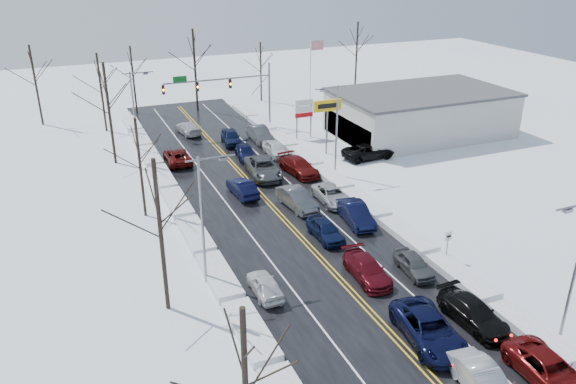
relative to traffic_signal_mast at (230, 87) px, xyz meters
name	(u,v)px	position (x,y,z in m)	size (l,w,h in m)	color
ground	(297,234)	(-3.45, -27.99, -5.48)	(160.00, 160.00, 0.00)	white
road_surface	(288,223)	(-3.45, -25.99, -5.47)	(14.00, 84.00, 0.01)	black
snow_bank_left	(197,240)	(-11.05, -25.99, -5.48)	(1.79, 72.00, 0.53)	silver
snow_bank_right	(368,208)	(4.15, -25.99, -5.48)	(1.79, 72.00, 0.53)	silver
traffic_signal_mast	(230,87)	(0.00, 0.00, 0.00)	(13.28, 0.39, 8.00)	slate
tires_plus_sign	(327,109)	(7.05, -12.00, -0.49)	(3.20, 0.34, 6.00)	slate
used_vehicles_sign	(304,111)	(7.05, -5.99, -2.16)	(2.20, 0.22, 4.65)	slate
speed_limit_sign	(448,241)	(4.75, -35.99, -3.84)	(0.55, 0.09, 2.35)	slate
flagpole	(312,72)	(11.72, 2.01, 0.45)	(1.87, 1.20, 10.00)	silver
dealership_building	(420,113)	(20.53, -9.99, -2.82)	(20.40, 12.40, 5.30)	#B9B9B3
streetlight_se	(575,262)	(4.85, -45.99, -0.17)	(3.20, 0.25, 9.00)	slate
streetlight_ne	(335,124)	(4.85, -17.99, -0.17)	(3.20, 0.25, 9.00)	slate
streetlight_sw	(205,211)	(-11.74, -31.99, -0.17)	(3.20, 0.25, 9.00)	slate
streetlight_nw	(135,106)	(-11.74, -3.99, -0.17)	(3.20, 0.25, 9.00)	slate
tree_left_a	(245,368)	(-14.45, -47.99, 0.81)	(3.60, 3.60, 9.00)	#2D231C
tree_left_b	(158,207)	(-14.95, -33.99, 1.51)	(4.00, 4.00, 10.00)	#2D231C
tree_left_c	(138,149)	(-13.95, -19.99, 0.46)	(3.40, 3.40, 8.50)	#2D231C
tree_left_d	(107,94)	(-14.65, -5.99, 1.86)	(4.20, 4.20, 10.50)	#2D231C
tree_left_e	(100,77)	(-14.25, 6.01, 1.16)	(3.80, 3.80, 9.50)	#2D231C
tree_far_a	(33,70)	(-21.45, 12.01, 1.51)	(4.00, 4.00, 10.00)	#2D231C
tree_far_b	(132,67)	(-9.45, 13.01, 0.81)	(3.60, 3.60, 9.00)	#2D231C
tree_far_c	(194,54)	(-1.45, 11.01, 2.21)	(4.40, 4.40, 11.00)	#2D231C
tree_far_d	(261,60)	(8.55, 12.51, 0.46)	(3.40, 3.40, 8.50)	#2D231C
tree_far_e	(357,43)	(24.55, 13.01, 1.86)	(4.20, 4.20, 10.50)	#2D231C
queued_car_2	(427,341)	(-1.84, -42.99, -5.48)	(2.70, 5.85, 1.63)	black
queued_car_3	(366,278)	(-1.70, -35.81, -5.48)	(1.99, 4.89, 1.42)	#500A13
queued_car_4	(325,238)	(-1.76, -29.55, -5.48)	(1.75, 4.34, 1.48)	black
queued_car_5	(297,207)	(-1.52, -23.53, -5.48)	(1.74, 4.99, 1.64)	#46494C
queued_car_6	(263,176)	(-1.64, -15.51, -5.48)	(2.84, 6.16, 1.71)	#414547
queued_car_7	(246,158)	(-1.58, -9.98, -5.48)	(1.89, 4.66, 1.35)	black
queued_car_8	(231,144)	(-1.54, -4.76, -5.48)	(1.94, 4.81, 1.64)	black
queued_car_10	(547,382)	(1.92, -48.20, -5.48)	(2.43, 5.27, 1.46)	#550B0B
queued_car_11	(472,323)	(1.61, -42.66, -5.48)	(2.07, 5.10, 1.48)	black
queued_car_12	(413,272)	(1.67, -36.42, -5.48)	(1.58, 3.93, 1.34)	#414447
queued_car_13	(355,223)	(1.72, -28.08, -5.48)	(1.74, 4.99, 1.65)	black
queued_car_14	(331,202)	(1.76, -23.68, -5.48)	(2.28, 4.94, 1.37)	#A8ABB0
queued_car_15	(299,174)	(1.84, -16.31, -5.48)	(2.22, 5.47, 1.59)	#510B0A
queued_car_16	(275,155)	(1.68, -10.40, -5.48)	(1.79, 4.45, 1.51)	silver
queued_car_17	(260,141)	(1.81, -5.11, -5.48)	(1.82, 5.23, 1.72)	#46484C
oncoming_car_0	(243,195)	(-5.05, -19.22, -5.48)	(1.60, 4.60, 1.51)	black
oncoming_car_1	(178,163)	(-8.65, -8.55, -5.48)	(2.41, 5.23, 1.45)	#510C0A
oncoming_car_2	(189,134)	(-5.19, 0.97, -5.48)	(2.04, 5.01, 1.45)	#BDBDBF
oncoming_car_3	(265,294)	(-8.77, -34.88, -5.48)	(1.59, 3.96, 1.35)	silver
parked_car_0	(368,158)	(10.52, -15.11, -5.48)	(2.65, 5.74, 1.59)	black
parked_car_1	(378,146)	(13.72, -11.97, -5.48)	(2.00, 4.92, 1.43)	#3A3C3E
parked_car_2	(339,134)	(11.60, -6.42, -5.48)	(1.62, 4.02, 1.37)	black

